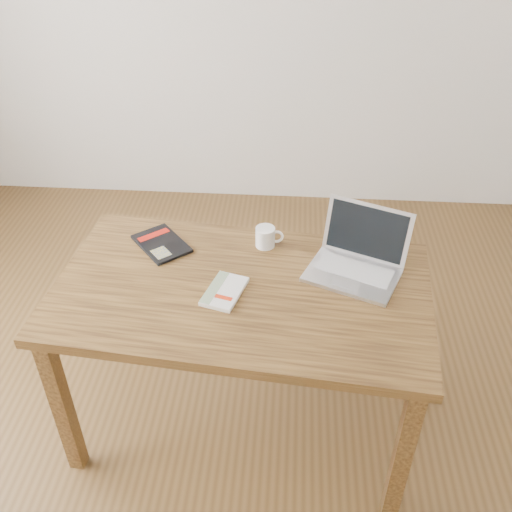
# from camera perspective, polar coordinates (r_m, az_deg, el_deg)

# --- Properties ---
(room) EXTENTS (4.04, 4.04, 2.70)m
(room) POSITION_cam_1_polar(r_m,az_deg,el_deg) (1.72, -7.14, 11.55)
(room) COLOR brown
(room) RESTS_ON ground
(desk) EXTENTS (1.43, 0.91, 0.75)m
(desk) POSITION_cam_1_polar(r_m,az_deg,el_deg) (2.14, -1.46, -4.99)
(desk) COLOR #553819
(desk) RESTS_ON ground
(white_guidebook) EXTENTS (0.17, 0.22, 0.02)m
(white_guidebook) POSITION_cam_1_polar(r_m,az_deg,el_deg) (2.05, -3.18, -3.55)
(white_guidebook) COLOR silver
(white_guidebook) RESTS_ON desk
(black_guidebook) EXTENTS (0.27, 0.28, 0.01)m
(black_guidebook) POSITION_cam_1_polar(r_m,az_deg,el_deg) (2.32, -9.44, 1.22)
(black_guidebook) COLOR black
(black_guidebook) RESTS_ON desk
(laptop) EXTENTS (0.41, 0.39, 0.23)m
(laptop) POSITION_cam_1_polar(r_m,az_deg,el_deg) (2.16, 10.10, -0.29)
(laptop) COLOR silver
(laptop) RESTS_ON desk
(coffee_mug) EXTENTS (0.11, 0.08, 0.08)m
(coffee_mug) POSITION_cam_1_polar(r_m,az_deg,el_deg) (2.26, 1.00, 1.96)
(coffee_mug) COLOR white
(coffee_mug) RESTS_ON desk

